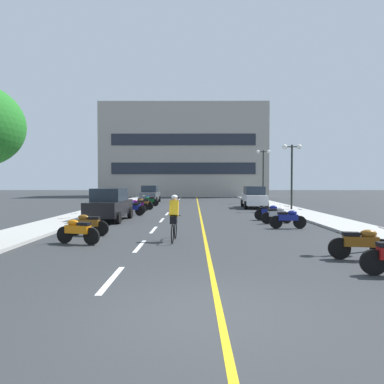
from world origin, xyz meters
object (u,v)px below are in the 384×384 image
parked_car_near (110,204)px  motorcycle_10 (143,204)px  motorcycle_2 (78,231)px  motorcycle_12 (149,201)px  parked_car_far (150,194)px  motorcycle_5 (277,215)px  motorcycle_6 (270,212)px  street_lamp_far (263,164)px  motorcycle_13 (149,200)px  motorcycle_1 (361,243)px  motorcycle_7 (131,208)px  motorcycle_11 (142,202)px  parked_car_mid (254,197)px  cyclist_rider (174,217)px  motorcycle_8 (134,207)px  motorcycle_9 (137,205)px  motorcycle_3 (88,224)px  motorcycle_4 (288,218)px  street_lamp_mid (292,162)px

parked_car_near → motorcycle_10: (0.71, 8.00, -0.44)m
motorcycle_2 → motorcycle_12: bearing=90.0°
parked_car_far → motorcycle_5: 20.89m
motorcycle_2 → motorcycle_6: (8.36, 7.53, 0.00)m
street_lamp_far → motorcycle_13: bearing=-162.8°
motorcycle_5 → motorcycle_1: bearing=-88.1°
motorcycle_7 → motorcycle_11: size_ratio=1.00×
motorcycle_1 → motorcycle_2: (-8.68, 2.44, 0.00)m
motorcycle_1 → motorcycle_5: bearing=91.9°
parked_car_mid → cyclist_rider: bearing=-109.5°
street_lamp_far → motorcycle_8: 17.28m
motorcycle_10 → motorcycle_9: bearing=-97.0°
motorcycle_7 → motorcycle_6: bearing=-18.0°
motorcycle_8 → motorcycle_10: size_ratio=1.02×
motorcycle_6 → motorcycle_8: (-8.41, 4.11, 0.00)m
parked_car_mid → motorcycle_8: parked_car_mid is taller
street_lamp_far → motorcycle_8: street_lamp_far is taller
motorcycle_7 → motorcycle_10: (0.06, 5.02, 0.00)m
motorcycle_3 → motorcycle_4: (8.67, 2.17, 0.00)m
parked_car_near → motorcycle_5: bearing=-7.6°
motorcycle_4 → street_lamp_mid: bearing=73.4°
motorcycle_1 → motorcycle_6: (-0.32, 9.97, 0.00)m
motorcycle_1 → motorcycle_11: size_ratio=0.99×
motorcycle_13 → cyclist_rider: size_ratio=0.93×
motorcycle_13 → motorcycle_1: bearing=-69.0°
street_lamp_mid → motorcycle_12: (-11.42, 5.06, -3.25)m
parked_car_far → motorcycle_2: 24.89m
parked_car_near → motorcycle_7: bearing=77.6°
motorcycle_3 → motorcycle_7: (0.23, 8.34, 0.00)m
motorcycle_1 → motorcycle_8: (-8.74, 14.08, 0.00)m
motorcycle_7 → motorcycle_4: bearing=-36.1°
motorcycle_12 → parked_car_far: bearing=96.4°
street_lamp_mid → motorcycle_6: street_lamp_mid is taller
street_lamp_far → motorcycle_3: size_ratio=3.18×
motorcycle_6 → motorcycle_12: (-8.34, 11.61, 0.00)m
motorcycle_6 → motorcycle_9: bearing=144.6°
motorcycle_5 → motorcycle_6: (-0.04, 1.49, 0.00)m
motorcycle_9 → motorcycle_11: bearing=92.6°
motorcycle_3 → street_lamp_far: bearing=62.6°
motorcycle_11 → motorcycle_13: bearing=87.4°
motorcycle_6 → motorcycle_9: (-8.51, 6.04, 0.00)m
motorcycle_6 → motorcycle_7: size_ratio=0.98×
street_lamp_far → motorcycle_3: (-11.54, -22.26, -3.58)m
motorcycle_9 → motorcycle_11: 3.70m
motorcycle_5 → motorcycle_13: bearing=120.5°
motorcycle_5 → motorcycle_11: 14.21m
street_lamp_mid → motorcycle_12: bearing=156.1°
motorcycle_10 → motorcycle_13: bearing=92.4°
motorcycle_1 → motorcycle_9: bearing=118.9°
motorcycle_5 → motorcycle_6: 1.49m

